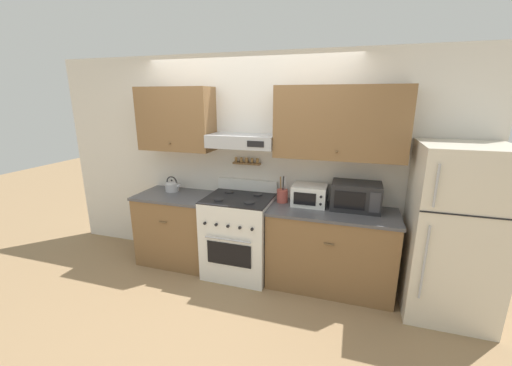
% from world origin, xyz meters
% --- Properties ---
extents(ground_plane, '(16.00, 16.00, 0.00)m').
position_xyz_m(ground_plane, '(0.00, 0.00, 0.00)').
color(ground_plane, '#937551').
extents(wall_back, '(5.20, 0.46, 2.55)m').
position_xyz_m(wall_back, '(0.09, 0.58, 1.46)').
color(wall_back, silver).
rests_on(wall_back, ground_plane).
extents(counter_left, '(0.94, 0.62, 0.90)m').
position_xyz_m(counter_left, '(-0.85, 0.32, 0.45)').
color(counter_left, brown).
rests_on(counter_left, ground_plane).
extents(counter_right, '(1.35, 0.62, 0.90)m').
position_xyz_m(counter_right, '(1.06, 0.32, 0.45)').
color(counter_right, brown).
rests_on(counter_right, ground_plane).
extents(stove_range, '(0.75, 0.68, 1.09)m').
position_xyz_m(stove_range, '(0.00, 0.28, 0.48)').
color(stove_range, white).
rests_on(stove_range, ground_plane).
extents(refrigerator, '(0.77, 0.76, 1.66)m').
position_xyz_m(refrigerator, '(2.17, 0.23, 0.83)').
color(refrigerator, beige).
rests_on(refrigerator, ground_plane).
extents(tea_kettle, '(0.22, 0.17, 0.20)m').
position_xyz_m(tea_kettle, '(-0.96, 0.43, 0.97)').
color(tea_kettle, '#B7B7BC').
rests_on(tea_kettle, counter_left).
extents(microwave, '(0.51, 0.37, 0.29)m').
position_xyz_m(microwave, '(1.28, 0.45, 1.04)').
color(microwave, '#232326').
rests_on(microwave, counter_right).
extents(utensil_crock, '(0.12, 0.12, 0.30)m').
position_xyz_m(utensil_crock, '(0.48, 0.43, 0.98)').
color(utensil_crock, '#B24C42').
rests_on(utensil_crock, counter_right).
extents(toaster_oven, '(0.37, 0.31, 0.23)m').
position_xyz_m(toaster_oven, '(0.79, 0.43, 1.01)').
color(toaster_oven, white).
rests_on(toaster_oven, counter_right).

